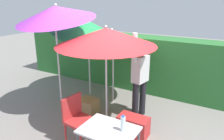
{
  "coord_description": "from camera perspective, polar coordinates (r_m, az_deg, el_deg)",
  "views": [
    {
      "loc": [
        2.15,
        -3.42,
        2.51
      ],
      "look_at": [
        0.0,
        0.3,
        1.1
      ],
      "focal_mm": 35.28,
      "sensor_mm": 36.0,
      "label": 1
    }
  ],
  "objects": [
    {
      "name": "ground_plane",
      "position": [
        4.75,
        -1.86,
        -13.7
      ],
      "size": [
        24.0,
        24.0,
        0.0
      ],
      "primitive_type": "plane",
      "color": "gray"
    },
    {
      "name": "hedge_row",
      "position": [
        6.24,
        8.64,
        1.67
      ],
      "size": [
        8.0,
        0.7,
        1.52
      ],
      "primitive_type": "cube",
      "color": "#2D7033",
      "rests_on": "ground_plane"
    },
    {
      "name": "umbrella_rainbow",
      "position": [
        5.12,
        0.15,
        8.59
      ],
      "size": [
        1.8,
        1.8,
        1.92
      ],
      "color": "silver",
      "rests_on": "ground_plane"
    },
    {
      "name": "umbrella_orange",
      "position": [
        4.74,
        -14.45,
        14.07
      ],
      "size": [
        1.64,
        1.66,
        2.51
      ],
      "color": "silver",
      "rests_on": "ground_plane"
    },
    {
      "name": "umbrella_yellow",
      "position": [
        4.1,
        -1.58,
        8.6
      ],
      "size": [
        1.9,
        1.9,
        2.04
      ],
      "color": "silver",
      "rests_on": "ground_plane"
    },
    {
      "name": "umbrella_navy",
      "position": [
        5.66,
        -5.98,
        10.65
      ],
      "size": [
        2.02,
        2.0,
        2.23
      ],
      "color": "silver",
      "rests_on": "ground_plane"
    },
    {
      "name": "person_vendor",
      "position": [
        4.67,
        7.27,
        -1.67
      ],
      "size": [
        0.28,
        0.56,
        1.88
      ],
      "color": "black",
      "rests_on": "ground_plane"
    },
    {
      "name": "chair_plastic",
      "position": [
        4.0,
        -8.98,
        -12.09
      ],
      "size": [
        0.49,
        0.49,
        0.89
      ],
      "color": "#B72D2D",
      "rests_on": "ground_plane"
    },
    {
      "name": "cooler_box",
      "position": [
        4.35,
        5.5,
        -14.19
      ],
      "size": [
        0.59,
        0.33,
        0.38
      ],
      "primitive_type": "cube",
      "color": "red",
      "rests_on": "ground_plane"
    },
    {
      "name": "crate_cardboard",
      "position": [
        5.13,
        -6.23,
        -9.15
      ],
      "size": [
        0.41,
        0.36,
        0.32
      ],
      "primitive_type": "cube",
      "color": "#9E7A4C",
      "rests_on": "ground_plane"
    },
    {
      "name": "folding_table",
      "position": [
        3.3,
        -0.86,
        -16.32
      ],
      "size": [
        0.8,
        0.6,
        0.73
      ],
      "color": "#4C4C51",
      "rests_on": "ground_plane"
    },
    {
      "name": "bottle_water",
      "position": [
        3.16,
        2.86,
        -13.69
      ],
      "size": [
        0.07,
        0.07,
        0.24
      ],
      "color": "silver",
      "rests_on": "folding_table"
    }
  ]
}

